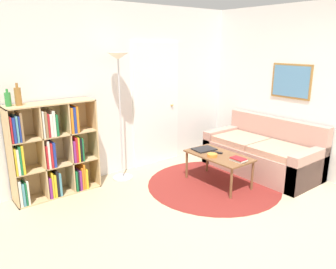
% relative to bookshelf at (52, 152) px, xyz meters
% --- Properties ---
extents(ground_plane, '(14.00, 14.00, 0.00)m').
position_rel_bookshelf_xyz_m(ground_plane, '(1.30, -2.34, -0.62)').
color(ground_plane, tan).
extents(wall_back, '(7.14, 0.11, 2.60)m').
position_rel_bookshelf_xyz_m(wall_back, '(1.32, 0.21, 0.67)').
color(wall_back, silver).
rests_on(wall_back, ground_plane).
extents(wall_right, '(0.08, 5.53, 2.60)m').
position_rel_bookshelf_xyz_m(wall_right, '(3.39, -1.08, 0.69)').
color(wall_right, silver).
rests_on(wall_right, ground_plane).
extents(rug, '(1.94, 1.94, 0.01)m').
position_rel_bookshelf_xyz_m(rug, '(1.94, -1.13, -0.61)').
color(rug, maroon).
rests_on(rug, ground_plane).
extents(bookshelf, '(1.13, 0.34, 1.28)m').
position_rel_bookshelf_xyz_m(bookshelf, '(0.00, 0.00, 0.00)').
color(bookshelf, tan).
rests_on(bookshelf, ground_plane).
extents(floor_lamp, '(0.31, 0.31, 1.89)m').
position_rel_bookshelf_xyz_m(floor_lamp, '(1.01, -0.08, 0.94)').
color(floor_lamp, '#B7B7BC').
rests_on(floor_lamp, ground_plane).
extents(couch, '(0.88, 1.78, 0.85)m').
position_rel_bookshelf_xyz_m(couch, '(2.98, -1.22, -0.33)').
color(couch, tan).
rests_on(couch, ground_plane).
extents(coffee_table, '(0.52, 0.97, 0.45)m').
position_rel_bookshelf_xyz_m(coffee_table, '(2.01, -1.14, -0.21)').
color(coffee_table, brown).
rests_on(coffee_table, ground_plane).
extents(laptop, '(0.35, 0.28, 0.02)m').
position_rel_bookshelf_xyz_m(laptop, '(2.01, -0.84, -0.16)').
color(laptop, black).
rests_on(laptop, coffee_table).
extents(bowl, '(0.15, 0.15, 0.04)m').
position_rel_bookshelf_xyz_m(bowl, '(1.88, -1.14, -0.14)').
color(bowl, orange).
rests_on(bowl, coffee_table).
extents(book_stack_on_table, '(0.15, 0.21, 0.05)m').
position_rel_bookshelf_xyz_m(book_stack_on_table, '(2.03, -1.49, -0.14)').
color(book_stack_on_table, silver).
rests_on(book_stack_on_table, coffee_table).
extents(remote, '(0.10, 0.17, 0.02)m').
position_rel_bookshelf_xyz_m(remote, '(2.04, -1.07, -0.16)').
color(remote, black).
rests_on(remote, coffee_table).
extents(bottle_left, '(0.07, 0.07, 0.21)m').
position_rel_bookshelf_xyz_m(bottle_left, '(-0.45, 0.03, 0.75)').
color(bottle_left, '#2D8438').
rests_on(bottle_left, bookshelf).
extents(bottle_middle, '(0.08, 0.08, 0.27)m').
position_rel_bookshelf_xyz_m(bottle_middle, '(-0.34, 0.01, 0.78)').
color(bottle_middle, olive).
rests_on(bottle_middle, bookshelf).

